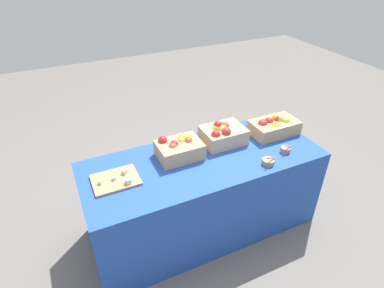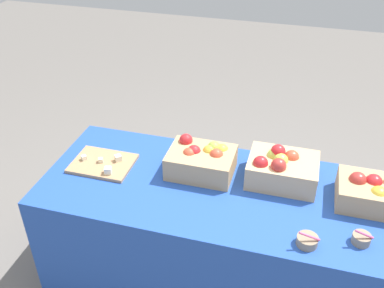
{
  "view_description": "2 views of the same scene",
  "coord_description": "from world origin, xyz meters",
  "px_view_note": "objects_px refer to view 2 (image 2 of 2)",
  "views": [
    {
      "loc": [
        -0.95,
        -1.8,
        2.2
      ],
      "look_at": [
        -0.12,
        -0.05,
        0.94
      ],
      "focal_mm": 29.93,
      "sensor_mm": 36.0,
      "label": 1
    },
    {
      "loc": [
        0.3,
        -1.7,
        2.15
      ],
      "look_at": [
        -0.18,
        -0.02,
        0.99
      ],
      "focal_mm": 41.05,
      "sensor_mm": 36.0,
      "label": 2
    }
  ],
  "objects_px": {
    "apple_crate_left": "(383,193)",
    "apple_crate_middle": "(282,168)",
    "sample_bowl_near": "(361,239)",
    "apple_crate_right": "(202,160)",
    "cutting_board_front": "(103,163)",
    "sample_bowl_mid": "(307,241)"
  },
  "relations": [
    {
      "from": "apple_crate_left",
      "to": "apple_crate_middle",
      "type": "height_order",
      "value": "apple_crate_middle"
    },
    {
      "from": "sample_bowl_mid",
      "to": "apple_crate_left",
      "type": "bearing_deg",
      "value": 48.09
    },
    {
      "from": "apple_crate_right",
      "to": "sample_bowl_near",
      "type": "height_order",
      "value": "apple_crate_right"
    },
    {
      "from": "apple_crate_right",
      "to": "sample_bowl_near",
      "type": "distance_m",
      "value": 0.85
    },
    {
      "from": "sample_bowl_near",
      "to": "apple_crate_left",
      "type": "bearing_deg",
      "value": 71.27
    },
    {
      "from": "apple_crate_left",
      "to": "apple_crate_middle",
      "type": "relative_size",
      "value": 1.18
    },
    {
      "from": "cutting_board_front",
      "to": "sample_bowl_mid",
      "type": "distance_m",
      "value": 1.14
    },
    {
      "from": "sample_bowl_near",
      "to": "cutting_board_front",
      "type": "bearing_deg",
      "value": 170.56
    },
    {
      "from": "cutting_board_front",
      "to": "sample_bowl_near",
      "type": "bearing_deg",
      "value": -9.44
    },
    {
      "from": "apple_crate_middle",
      "to": "cutting_board_front",
      "type": "bearing_deg",
      "value": -172.44
    },
    {
      "from": "apple_crate_middle",
      "to": "apple_crate_right",
      "type": "bearing_deg",
      "value": -175.04
    },
    {
      "from": "apple_crate_right",
      "to": "apple_crate_left",
      "type": "bearing_deg",
      "value": -1.68
    },
    {
      "from": "apple_crate_right",
      "to": "cutting_board_front",
      "type": "height_order",
      "value": "apple_crate_right"
    },
    {
      "from": "apple_crate_middle",
      "to": "sample_bowl_near",
      "type": "height_order",
      "value": "apple_crate_middle"
    },
    {
      "from": "apple_crate_middle",
      "to": "sample_bowl_mid",
      "type": "relative_size",
      "value": 3.56
    },
    {
      "from": "apple_crate_middle",
      "to": "apple_crate_right",
      "type": "distance_m",
      "value": 0.41
    },
    {
      "from": "apple_crate_middle",
      "to": "apple_crate_right",
      "type": "xyz_separation_m",
      "value": [
        -0.41,
        -0.04,
        -0.0
      ]
    },
    {
      "from": "apple_crate_middle",
      "to": "cutting_board_front",
      "type": "relative_size",
      "value": 1.07
    },
    {
      "from": "sample_bowl_near",
      "to": "sample_bowl_mid",
      "type": "bearing_deg",
      "value": -161.78
    },
    {
      "from": "sample_bowl_mid",
      "to": "cutting_board_front",
      "type": "bearing_deg",
      "value": 165.03
    },
    {
      "from": "apple_crate_middle",
      "to": "sample_bowl_near",
      "type": "xyz_separation_m",
      "value": [
        0.38,
        -0.34,
        -0.05
      ]
    },
    {
      "from": "apple_crate_left",
      "to": "apple_crate_middle",
      "type": "distance_m",
      "value": 0.48
    }
  ]
}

